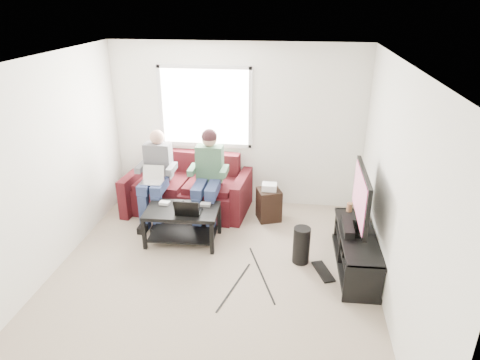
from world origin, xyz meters
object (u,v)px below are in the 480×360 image
object	(u,v)px
sofa	(189,191)
subwoofer	(301,245)
tv	(361,198)
coffee_table	(182,218)
end_table	(269,203)
tv_stand	(356,253)

from	to	relation	value
sofa	subwoofer	world-z (taller)	sofa
tv	subwoofer	distance (m)	0.98
coffee_table	end_table	bearing A→B (deg)	35.21
coffee_table	tv_stand	xyz separation A→B (m)	(2.34, -0.34, -0.15)
sofa	tv	distance (m)	2.84
tv_stand	coffee_table	bearing A→B (deg)	171.80
subwoofer	sofa	bearing A→B (deg)	144.73
sofa	end_table	size ratio (longest dim) A/B	3.32
coffee_table	end_table	xyz separation A→B (m)	(1.15, 0.81, -0.10)
sofa	tv_stand	world-z (taller)	sofa
tv	subwoofer	size ratio (longest dim) A/B	2.21
tv_stand	tv	size ratio (longest dim) A/B	1.32
coffee_table	tv_stand	bearing A→B (deg)	-8.20
sofa	tv_stand	size ratio (longest dim) A/B	1.36
coffee_table	tv	xyz separation A→B (m)	(2.33, -0.24, 0.57)
tv_stand	end_table	xyz separation A→B (m)	(-1.19, 1.15, 0.05)
sofa	tv	world-z (taller)	tv
sofa	coffee_table	distance (m)	0.99
sofa	subwoofer	size ratio (longest dim) A/B	3.98
tv	sofa	bearing A→B (deg)	154.05
subwoofer	tv	bearing A→B (deg)	5.50
tv_stand	tv	bearing A→B (deg)	91.47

